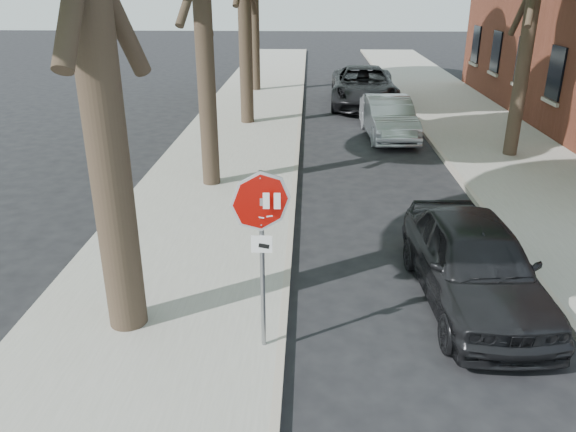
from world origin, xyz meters
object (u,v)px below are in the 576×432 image
object	(u,v)px
stop_sign	(261,228)
car_b	(388,118)
car_a	(474,263)
car_d	(363,86)

from	to	relation	value
stop_sign	car_b	xyz separation A→B (m)	(3.30, 12.36, -1.26)
car_a	car_d	size ratio (longest dim) A/B	0.72
car_a	car_d	distance (m)	16.33
car_d	stop_sign	bearing A→B (deg)	-97.06
stop_sign	car_b	size ratio (longest dim) A/B	0.63
stop_sign	car_b	world-z (taller)	stop_sign
car_b	car_d	distance (m)	5.50
stop_sign	car_a	bearing A→B (deg)	24.81
stop_sign	car_a	distance (m)	3.84
car_b	car_d	size ratio (longest dim) A/B	0.71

